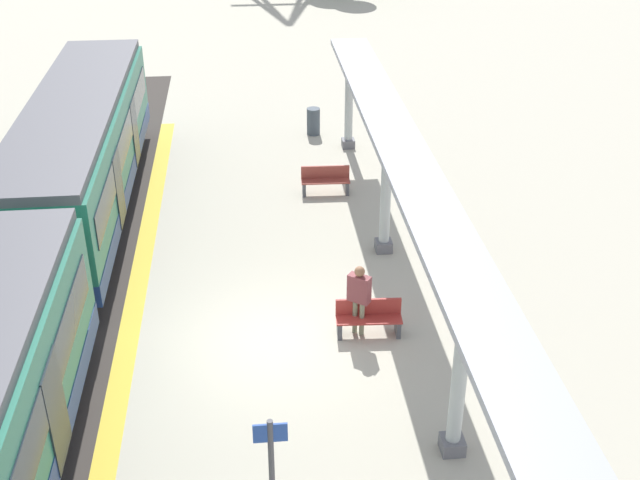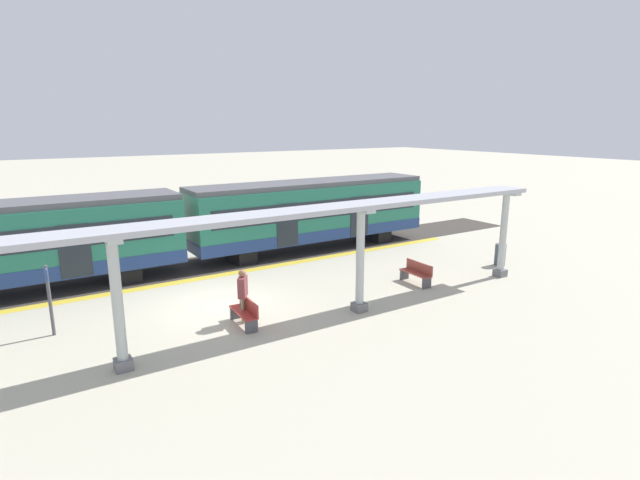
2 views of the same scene
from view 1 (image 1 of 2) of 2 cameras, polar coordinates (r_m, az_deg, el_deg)
name	(u,v)px [view 1 (image 1 of 2)]	position (r m, az deg, el deg)	size (l,w,h in m)	color
ground_plane	(275,341)	(18.40, -3.18, -7.18)	(176.00, 176.00, 0.00)	#B2AD98
tactile_edge_strip	(126,350)	(18.62, -13.61, -7.58)	(0.49, 28.54, 0.01)	gold
trackbed	(41,355)	(18.99, -19.16, -7.70)	(3.20, 40.54, 0.01)	#38332D
train_far_carriage	(81,155)	(24.18, -16.60, 5.83)	(2.65, 12.53, 3.48)	#226E56
canopy_pillar_second	(460,374)	(14.71, 9.88, -9.36)	(1.10, 0.44, 3.59)	slate
canopy_pillar_third	(386,190)	(21.11, 4.71, 3.55)	(1.10, 0.44, 3.59)	slate
canopy_pillar_fourth	(349,98)	(27.90, 2.07, 10.06)	(1.10, 0.44, 3.59)	slate
canopy_beam	(421,188)	(16.95, 7.15, 3.69)	(1.20, 23.26, 0.16)	#A8AAB2
bench_near_end	(325,180)	(24.92, 0.39, 4.29)	(1.52, 0.50, 0.86)	#973E33
bench_mid_platform	(369,317)	(18.41, 3.47, -5.49)	(1.52, 0.52, 0.86)	#A3302A
trash_bin	(313,121)	(29.53, -0.47, 8.42)	(0.48, 0.48, 0.98)	#424C56
platform_info_sign	(271,462)	(13.60, -3.47, -15.44)	(0.56, 0.10, 2.20)	#4C4C51
passenger_by_the_benches	(359,292)	(18.04, 2.79, -3.73)	(0.55, 0.49, 1.77)	gray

